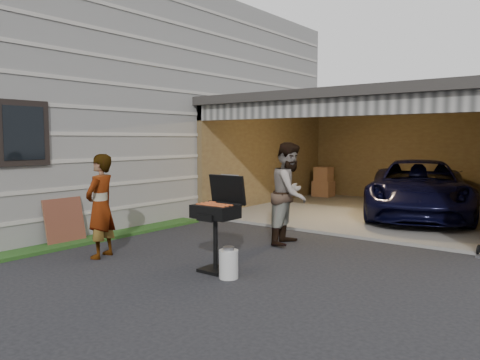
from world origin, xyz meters
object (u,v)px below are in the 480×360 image
object	(u,v)px
bbq_grill	(217,215)
propane_tank	(229,264)
woman	(101,206)
man	(290,193)
minivan	(418,191)
plywood_panel	(65,221)

from	to	relation	value
bbq_grill	propane_tank	distance (m)	0.74
woman	man	world-z (taller)	man
woman	man	size ratio (longest dim) A/B	0.90
woman	man	bearing A→B (deg)	126.55
minivan	man	size ratio (longest dim) A/B	2.62
woman	plywood_panel	size ratio (longest dim) A/B	1.97
man	propane_tank	world-z (taller)	man
minivan	bbq_grill	world-z (taller)	bbq_grill
propane_tank	plywood_panel	xyz separation A→B (m)	(-3.66, -0.19, 0.22)
propane_tank	plywood_panel	distance (m)	3.67
minivan	bbq_grill	xyz separation A→B (m)	(-0.91, -6.34, 0.15)
man	propane_tank	distance (m)	2.49
woman	man	xyz separation A→B (m)	(1.88, 2.69, 0.09)
minivan	man	distance (m)	4.32
man	plywood_panel	xyz separation A→B (m)	(-3.20, -2.52, -0.50)
man	propane_tank	size ratio (longest dim) A/B	4.68
bbq_grill	plywood_panel	size ratio (longest dim) A/B	1.63
bbq_grill	woman	bearing A→B (deg)	-164.80
minivan	propane_tank	bearing A→B (deg)	-112.44
plywood_panel	woman	bearing A→B (deg)	-7.37
minivan	plywood_panel	bearing A→B (deg)	-139.73
man	bbq_grill	bearing A→B (deg)	171.39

